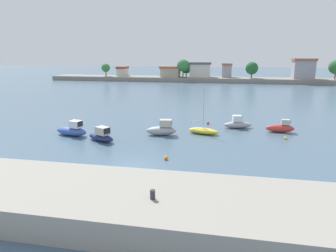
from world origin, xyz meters
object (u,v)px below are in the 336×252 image
(moored_boat_4, at_px, (238,124))
(mooring_buoy_2, at_px, (285,138))
(mooring_bollard, at_px, (153,194))
(moored_boat_1, at_px, (101,136))
(moored_boat_0, at_px, (72,130))
(moored_boat_2, at_px, (162,129))
(mooring_buoy_0, at_px, (208,123))
(moored_boat_5, at_px, (281,128))
(mooring_buoy_1, at_px, (166,158))
(moored_boat_3, at_px, (203,131))

(moored_boat_4, xyz_separation_m, mooring_buoy_2, (5.15, -4.31, -0.43))
(mooring_bollard, relative_size, moored_boat_4, 0.14)
(moored_boat_1, bearing_deg, moored_boat_0, -173.51)
(moored_boat_2, height_order, mooring_buoy_2, moored_boat_2)
(moored_boat_1, relative_size, moored_boat_2, 1.03)
(mooring_buoy_0, bearing_deg, moored_boat_5, -15.72)
(moored_boat_5, height_order, mooring_buoy_0, moored_boat_5)
(moored_boat_1, height_order, mooring_buoy_1, moored_boat_1)
(mooring_buoy_0, bearing_deg, moored_boat_2, -126.99)
(moored_boat_0, xyz_separation_m, moored_boat_3, (15.11, 3.64, -0.23))
(mooring_buoy_0, height_order, mooring_buoy_1, mooring_buoy_1)
(moored_boat_1, xyz_separation_m, mooring_buoy_0, (11.02, 10.34, -0.43))
(mooring_buoy_1, height_order, mooring_buoy_2, mooring_buoy_1)
(moored_boat_3, bearing_deg, mooring_buoy_1, -90.18)
(moored_boat_2, xyz_separation_m, moored_boat_4, (8.87, 5.21, -0.11))
(mooring_buoy_2, bearing_deg, moored_boat_5, 90.90)
(mooring_bollard, relative_size, moored_boat_0, 0.12)
(moored_boat_0, distance_m, mooring_buoy_1, 13.88)
(moored_boat_2, distance_m, moored_boat_3, 5.00)
(mooring_bollard, bearing_deg, mooring_buoy_2, 62.26)
(moored_boat_1, xyz_separation_m, moored_boat_3, (10.79, 5.19, -0.20))
(moored_boat_5, relative_size, mooring_buoy_0, 9.60)
(mooring_buoy_1, bearing_deg, mooring_bollard, -82.47)
(mooring_bollard, xyz_separation_m, mooring_buoy_2, (10.47, 19.91, -1.79))
(moored_boat_4, height_order, moored_boat_5, moored_boat_4)
(mooring_buoy_1, bearing_deg, mooring_buoy_0, 79.08)
(moored_boat_3, distance_m, mooring_buoy_0, 5.17)
(moored_boat_4, bearing_deg, moored_boat_0, -170.95)
(mooring_buoy_0, bearing_deg, mooring_buoy_1, -100.92)
(mooring_bollard, bearing_deg, moored_boat_3, 86.61)
(moored_boat_5, bearing_deg, mooring_buoy_2, -91.56)
(moored_boat_3, bearing_deg, moored_boat_5, 30.95)
(moored_boat_0, distance_m, moored_boat_3, 15.54)
(moored_boat_5, bearing_deg, moored_boat_2, -166.08)
(moored_boat_2, bearing_deg, mooring_bollard, -89.03)
(moored_boat_4, xyz_separation_m, moored_boat_5, (5.10, -1.10, -0.02))
(mooring_bollard, bearing_deg, moored_boat_5, 65.74)
(moored_boat_1, bearing_deg, moored_boat_5, 47.51)
(moored_boat_0, xyz_separation_m, mooring_buoy_2, (24.37, 3.07, -0.49))
(moored_boat_2, bearing_deg, moored_boat_5, 6.77)
(mooring_bollard, distance_m, mooring_buoy_0, 25.74)
(mooring_bollard, distance_m, moored_boat_4, 24.83)
(moored_boat_4, relative_size, mooring_buoy_1, 10.00)
(moored_boat_1, bearing_deg, moored_boat_4, 57.06)
(mooring_bollard, bearing_deg, moored_boat_0, 129.53)
(moored_boat_0, bearing_deg, moored_boat_1, -7.16)
(moored_boat_1, xyz_separation_m, moored_boat_4, (14.89, 8.92, -0.02))
(moored_boat_2, height_order, moored_boat_4, moored_boat_2)
(mooring_bollard, xyz_separation_m, moored_boat_4, (5.31, 24.21, -1.35))
(moored_boat_2, height_order, moored_boat_3, moored_boat_3)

